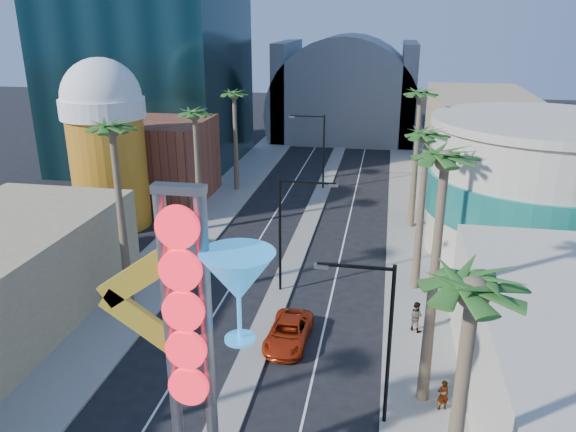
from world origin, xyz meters
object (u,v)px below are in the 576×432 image
object	(u,v)px
neon_sign	(210,329)
pedestrian_b	(416,316)
red_pickup	(288,332)
pedestrian_a	(443,395)

from	to	relation	value
neon_sign	pedestrian_b	world-z (taller)	neon_sign
red_pickup	pedestrian_a	distance (m)	9.37
neon_sign	pedestrian_b	distance (m)	16.76
red_pickup	pedestrian_b	distance (m)	7.57
neon_sign	pedestrian_a	distance (m)	12.74
pedestrian_a	neon_sign	bearing A→B (deg)	15.66
neon_sign	red_pickup	size ratio (longest dim) A/B	2.59
red_pickup	neon_sign	bearing A→B (deg)	-92.58
red_pickup	pedestrian_b	size ratio (longest dim) A/B	2.64
red_pickup	pedestrian_a	size ratio (longest dim) A/B	3.03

